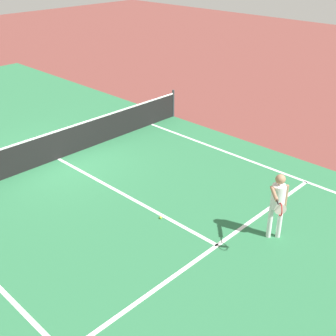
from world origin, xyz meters
TOP-DOWN VIEW (x-y plane):
  - ground_plane at (0.00, 0.00)m, footprint 60.00×60.00m
  - court_surface_inbounds at (0.00, 0.00)m, footprint 10.62×24.40m
  - line_sideline_right at (4.11, -5.95)m, footprint 0.10×11.89m
  - line_service_near at (0.00, -6.40)m, footprint 8.22×0.10m
  - line_center_service at (0.00, -3.20)m, footprint 0.10×6.40m
  - net at (0.00, 0.00)m, footprint 10.69×0.09m
  - player_near at (1.15, -7.14)m, footprint 1.05×0.76m
  - tennis_ball_mid_court at (-0.12, -4.71)m, footprint 0.07×0.07m

SIDE VIEW (x-z plane):
  - ground_plane at x=0.00m, z-range 0.00..0.00m
  - court_surface_inbounds at x=0.00m, z-range 0.00..0.00m
  - line_sideline_right at x=4.11m, z-range 0.00..0.01m
  - line_service_near at x=0.00m, z-range 0.00..0.01m
  - line_center_service at x=0.00m, z-range 0.00..0.01m
  - tennis_ball_mid_court at x=-0.12m, z-range 0.00..0.07m
  - net at x=0.00m, z-range -0.04..1.03m
  - player_near at x=1.15m, z-range 0.20..1.85m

